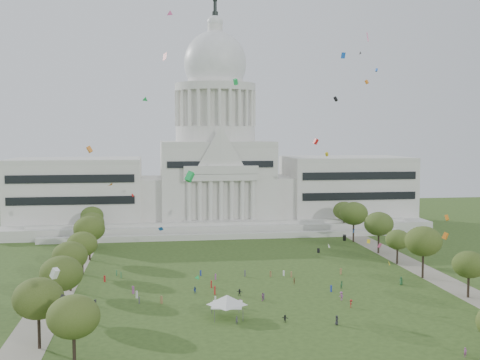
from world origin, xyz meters
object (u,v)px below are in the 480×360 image
Objects in this scene: event_tent at (227,300)px; capitol at (216,171)px; person_1 at (465,352)px; person_0 at (401,281)px.

capitol is at bearing 85.09° from event_tent.
person_1 is at bearing -36.49° from event_tent.
person_1 is (26.60, -149.78, -21.47)m from capitol.
capitol is at bearing 159.50° from person_0.
event_tent is 4.96× the size of person_0.
event_tent is at bearing 131.68° from person_1.
person_0 is 1.22× the size of person_1.
person_1 is at bearing -79.93° from capitol.
capitol is 153.63m from person_1.
person_0 is (35.68, -102.17, -21.29)m from capitol.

